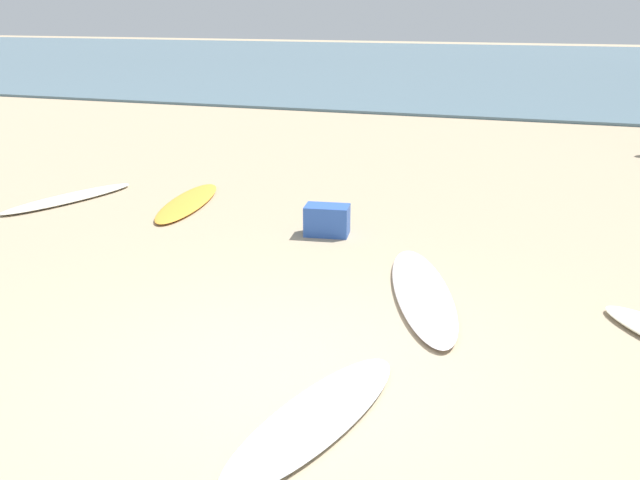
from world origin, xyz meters
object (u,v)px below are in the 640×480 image
surfboard_4 (69,198)px  surfboard_0 (422,292)px  beach_cooler (327,220)px  surfboard_5 (316,417)px  surfboard_6 (188,202)px

surfboard_4 → surfboard_0: bearing=179.2°
surfboard_0 → beach_cooler: 2.30m
surfboard_5 → surfboard_0: bearing=-82.3°
surfboard_0 → surfboard_6: 4.72m
surfboard_5 → surfboard_4: bearing=-24.3°
beach_cooler → surfboard_6: bearing=163.7°
surfboard_4 → beach_cooler: beach_cooler is taller
surfboard_0 → surfboard_5: (-0.30, -2.54, -0.01)m
surfboard_5 → beach_cooler: (-1.29, 4.20, 0.16)m
surfboard_0 → beach_cooler: bearing=115.1°
surfboard_0 → surfboard_6: size_ratio=1.12×
surfboard_0 → surfboard_6: (-4.07, 2.38, -0.01)m
surfboard_4 → beach_cooler: size_ratio=4.00×
surfboard_4 → surfboard_5: (5.64, -4.53, -0.00)m
beach_cooler → surfboard_4: bearing=175.6°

